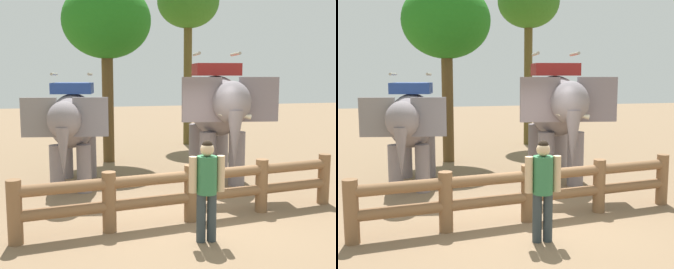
{
  "view_description": "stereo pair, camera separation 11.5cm",
  "coord_description": "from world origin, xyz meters",
  "views": [
    {
      "loc": [
        -2.39,
        -7.29,
        2.67
      ],
      "look_at": [
        0.0,
        1.74,
        1.4
      ],
      "focal_mm": 46.59,
      "sensor_mm": 36.0,
      "label": 1
    },
    {
      "loc": [
        -2.28,
        -7.32,
        2.67
      ],
      "look_at": [
        0.0,
        1.74,
        1.4
      ],
      "focal_mm": 46.59,
      "sensor_mm": 36.0,
      "label": 2
    }
  ],
  "objects": [
    {
      "name": "elephant_near_left",
      "position": [
        -1.96,
        3.24,
        1.53
      ],
      "size": [
        1.89,
        3.24,
        2.73
      ],
      "color": "slate",
      "rests_on": "ground"
    },
    {
      "name": "ground_plane",
      "position": [
        0.0,
        0.0,
        0.0
      ],
      "size": [
        60.0,
        60.0,
        0.0
      ],
      "primitive_type": "plane",
      "color": "#7E6448"
    },
    {
      "name": "log_fence",
      "position": [
        -0.0,
        0.12,
        0.6
      ],
      "size": [
        6.31,
        0.96,
        1.05
      ],
      "color": "brown",
      "rests_on": "ground"
    },
    {
      "name": "tourist_woman_in_black",
      "position": [
        -0.06,
        -0.9,
        0.96
      ],
      "size": [
        0.59,
        0.35,
        1.66
      ],
      "color": "#2D373B",
      "rests_on": "ground"
    },
    {
      "name": "tree_far_left",
      "position": [
        -0.75,
        6.11,
        4.24
      ],
      "size": [
        2.67,
        2.67,
        5.44
      ],
      "color": "brown",
      "rests_on": "ground"
    },
    {
      "name": "tree_back_center",
      "position": [
        2.66,
        8.84,
        5.3
      ],
      "size": [
        2.34,
        2.34,
        6.42
      ],
      "color": "brown",
      "rests_on": "ground"
    },
    {
      "name": "elephant_center",
      "position": [
        1.64,
        3.05,
        1.83
      ],
      "size": [
        2.24,
        3.86,
        3.25
      ],
      "color": "gray",
      "rests_on": "ground"
    }
  ]
}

